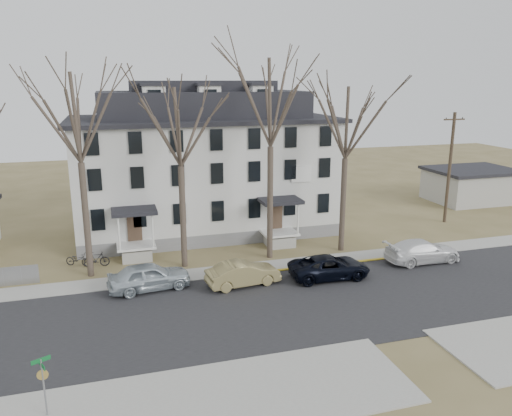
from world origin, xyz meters
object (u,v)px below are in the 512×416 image
object	(u,v)px
tree_mid_left	(179,122)
tree_center	(271,96)
tree_mid_right	(347,118)
car_navy	(329,268)
tree_far_left	(77,111)
car_white	(422,252)
car_tan	(243,274)
bicycle_right	(97,260)
car_silver	(149,277)
boarding_house	(204,165)
utility_pole_far	(450,167)
street_sign	(43,378)
bicycle_left	(78,260)

from	to	relation	value
tree_mid_left	tree_center	distance (m)	6.18
tree_mid_right	car_navy	bearing A→B (deg)	-123.36
tree_far_left	car_white	world-z (taller)	tree_far_left
car_tan	bicycle_right	xyz separation A→B (m)	(-8.57, 5.73, -0.23)
tree_mid_right	car_silver	world-z (taller)	tree_mid_right
car_white	bicycle_right	world-z (taller)	car_white
tree_mid_right	bicycle_right	world-z (taller)	tree_mid_right
tree_mid_left	boarding_house	bearing A→B (deg)	69.80
tree_mid_left	car_tan	xyz separation A→B (m)	(2.92, -4.28, -8.86)
tree_mid_right	bicycle_right	xyz separation A→B (m)	(-17.15, 1.46, -9.09)
tree_center	bicycle_right	size ratio (longest dim) A/B	8.68
tree_mid_left	utility_pole_far	bearing A→B (deg)	10.13
tree_far_left	car_silver	world-z (taller)	tree_far_left
car_navy	street_sign	size ratio (longest dim) A/B	2.09
utility_pole_far	car_silver	xyz separation A→B (m)	(-26.08, -7.52, -4.08)
bicycle_left	boarding_house	bearing A→B (deg)	-30.24
car_white	utility_pole_far	bearing A→B (deg)	-44.04
bicycle_left	bicycle_right	world-z (taller)	bicycle_right
tree_far_left	car_silver	bearing A→B (deg)	-44.17
car_tan	bicycle_left	bearing A→B (deg)	50.40
tree_mid_left	tree_center	xyz separation A→B (m)	(6.00, 0.00, 1.48)
tree_center	utility_pole_far	xyz separation A→B (m)	(17.50, 4.20, -6.18)
utility_pole_far	car_white	distance (m)	11.95
car_tan	tree_mid_left	bearing A→B (deg)	27.13
boarding_house	bicycle_right	world-z (taller)	boarding_house
car_navy	bicycle_left	bearing A→B (deg)	68.86
tree_mid_left	bicycle_right	distance (m)	10.80
tree_center	bicycle_left	bearing A→B (deg)	171.48
tree_far_left	car_tan	world-z (taller)	tree_far_left
boarding_house	tree_far_left	distance (m)	13.12
tree_center	tree_far_left	bearing A→B (deg)	180.00
tree_mid_right	car_tan	distance (m)	13.05
bicycle_left	car_silver	bearing A→B (deg)	-113.37
boarding_house	tree_mid_left	bearing A→B (deg)	-110.20
boarding_house	car_navy	bearing A→B (deg)	-67.09
tree_mid_right	boarding_house	bearing A→B (deg)	136.19
street_sign	car_tan	bearing A→B (deg)	18.80
boarding_house	utility_pole_far	xyz separation A→B (m)	(20.50, -3.95, -0.47)
tree_mid_left	bicycle_left	world-z (taller)	tree_mid_left
boarding_house	tree_far_left	size ratio (longest dim) A/B	1.52
car_white	tree_mid_right	bearing A→B (deg)	47.49
car_silver	tree_mid_left	bearing A→B (deg)	-44.99
tree_far_left	bicycle_right	world-z (taller)	tree_far_left
car_white	tree_far_left	bearing A→B (deg)	79.96
tree_mid_left	street_sign	size ratio (longest dim) A/B	5.22
bicycle_left	tree_mid_right	bearing A→B (deg)	-68.52
tree_mid_right	bicycle_left	bearing A→B (deg)	174.01
boarding_house	car_silver	xyz separation A→B (m)	(-5.58, -11.48, -4.56)
tree_far_left	utility_pole_far	bearing A→B (deg)	8.10
tree_mid_left	car_silver	world-z (taller)	tree_mid_left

